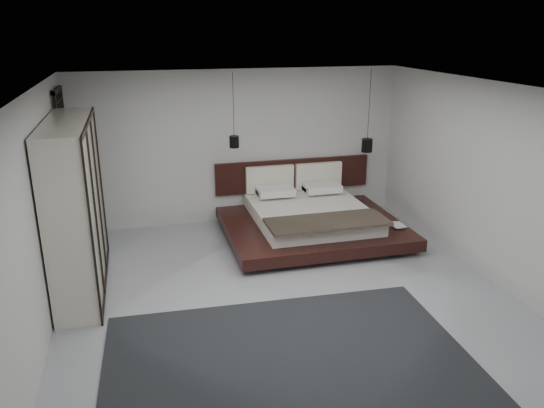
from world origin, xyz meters
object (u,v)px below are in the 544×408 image
object	(u,v)px
bed	(310,218)
rug	(291,366)
lattice_screen	(67,170)
pendant_right	(367,145)
pendant_left	(234,141)
wardrobe	(76,207)

from	to	relation	value
bed	rug	xyz separation A→B (m)	(-1.42, -3.60, -0.29)
lattice_screen	rug	world-z (taller)	lattice_screen
bed	pendant_right	size ratio (longest dim) A/B	2.02
lattice_screen	pendant_right	world-z (taller)	pendant_right
pendant_left	rug	world-z (taller)	pendant_left
wardrobe	pendant_left	bearing A→B (deg)	31.55
pendant_left	wardrobe	xyz separation A→B (m)	(-2.49, -1.53, -0.46)
wardrobe	rug	bearing A→B (deg)	-48.12
lattice_screen	pendant_left	distance (m)	2.76
bed	pendant_left	distance (m)	1.88
bed	pendant_right	bearing A→B (deg)	21.80
pendant_left	pendant_right	distance (m)	2.47
bed	wardrobe	world-z (taller)	wardrobe
pendant_left	wardrobe	world-z (taller)	pendant_left
pendant_left	wardrobe	bearing A→B (deg)	-148.45
pendant_right	rug	bearing A→B (deg)	-122.94
lattice_screen	pendant_left	world-z (taller)	pendant_left
wardrobe	rug	world-z (taller)	wardrobe
bed	pendant_left	world-z (taller)	pendant_left
lattice_screen	wardrobe	xyz separation A→B (m)	(0.25, -1.58, -0.12)
lattice_screen	wardrobe	distance (m)	1.61
pendant_right	rug	world-z (taller)	pendant_right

